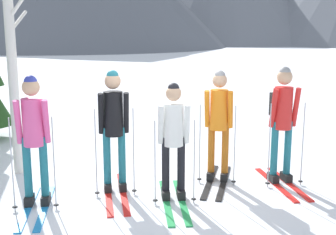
{
  "coord_description": "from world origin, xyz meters",
  "views": [
    {
      "loc": [
        0.01,
        -6.36,
        2.41
      ],
      "look_at": [
        0.19,
        0.41,
        1.05
      ],
      "focal_mm": 47.77,
      "sensor_mm": 36.0,
      "label": 1
    }
  ],
  "objects_px": {
    "skier_in_white": "(174,138)",
    "birch_tree_tall": "(11,44)",
    "skier_in_orange": "(219,119)",
    "skier_in_red": "(282,117)",
    "skier_in_pink": "(34,133)",
    "skier_in_black": "(114,124)"
  },
  "relations": [
    {
      "from": "skier_in_white",
      "to": "birch_tree_tall",
      "type": "height_order",
      "value": "birch_tree_tall"
    },
    {
      "from": "skier_in_orange",
      "to": "birch_tree_tall",
      "type": "height_order",
      "value": "birch_tree_tall"
    },
    {
      "from": "skier_in_orange",
      "to": "skier_in_red",
      "type": "height_order",
      "value": "skier_in_red"
    },
    {
      "from": "birch_tree_tall",
      "to": "skier_in_white",
      "type": "bearing_deg",
      "value": -26.63
    },
    {
      "from": "skier_in_pink",
      "to": "skier_in_red",
      "type": "xyz_separation_m",
      "value": [
        3.6,
        0.85,
        0.03
      ]
    },
    {
      "from": "skier_in_pink",
      "to": "skier_in_white",
      "type": "xyz_separation_m",
      "value": [
        1.89,
        0.15,
        -0.12
      ]
    },
    {
      "from": "skier_in_pink",
      "to": "birch_tree_tall",
      "type": "xyz_separation_m",
      "value": [
        -0.69,
        1.44,
        1.13
      ]
    },
    {
      "from": "skier_in_white",
      "to": "skier_in_orange",
      "type": "bearing_deg",
      "value": 47.41
    },
    {
      "from": "skier_in_orange",
      "to": "skier_in_black",
      "type": "bearing_deg",
      "value": -164.24
    },
    {
      "from": "skier_in_white",
      "to": "skier_in_red",
      "type": "relative_size",
      "value": 0.92
    },
    {
      "from": "skier_in_orange",
      "to": "skier_in_pink",
      "type": "bearing_deg",
      "value": -159.95
    },
    {
      "from": "skier_in_black",
      "to": "skier_in_orange",
      "type": "height_order",
      "value": "skier_in_black"
    },
    {
      "from": "skier_in_orange",
      "to": "birch_tree_tall",
      "type": "xyz_separation_m",
      "value": [
        -3.32,
        0.48,
        1.15
      ]
    },
    {
      "from": "skier_in_white",
      "to": "skier_in_red",
      "type": "xyz_separation_m",
      "value": [
        1.72,
        0.7,
        0.14
      ]
    },
    {
      "from": "skier_in_black",
      "to": "skier_in_orange",
      "type": "distance_m",
      "value": 1.67
    },
    {
      "from": "birch_tree_tall",
      "to": "skier_in_orange",
      "type": "bearing_deg",
      "value": -8.23
    },
    {
      "from": "skier_in_black",
      "to": "skier_in_white",
      "type": "bearing_deg",
      "value": -22.49
    },
    {
      "from": "skier_in_black",
      "to": "skier_in_white",
      "type": "relative_size",
      "value": 1.08
    },
    {
      "from": "birch_tree_tall",
      "to": "skier_in_black",
      "type": "bearing_deg",
      "value": -28.61
    },
    {
      "from": "skier_in_white",
      "to": "skier_in_pink",
      "type": "bearing_deg",
      "value": -175.45
    },
    {
      "from": "skier_in_pink",
      "to": "skier_in_red",
      "type": "bearing_deg",
      "value": 13.22
    },
    {
      "from": "skier_in_orange",
      "to": "birch_tree_tall",
      "type": "bearing_deg",
      "value": 171.77
    }
  ]
}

